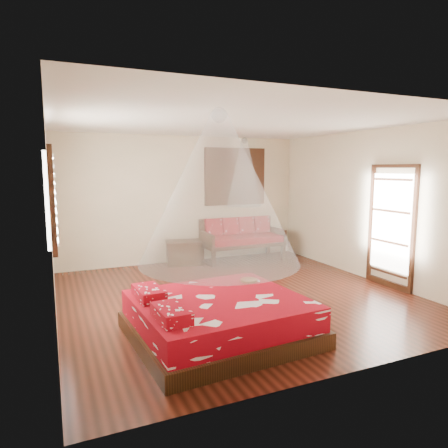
{
  "coord_description": "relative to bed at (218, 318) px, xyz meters",
  "views": [
    {
      "loc": [
        -2.74,
        -5.76,
        2.09
      ],
      "look_at": [
        -0.05,
        0.4,
        1.15
      ],
      "focal_mm": 32.0,
      "sensor_mm": 36.0,
      "label": 1
    }
  ],
  "objects": [
    {
      "name": "storage_chest",
      "position": [
        0.79,
        3.85,
        0.01
      ],
      "size": [
        0.85,
        0.69,
        0.52
      ],
      "rotation": [
        0.0,
        0.0,
        -0.21
      ],
      "color": "black",
      "rests_on": "floor"
    },
    {
      "name": "room",
      "position": [
        0.91,
        1.4,
        1.15
      ],
      "size": [
        5.54,
        5.54,
        2.84
      ],
      "color": "black",
      "rests_on": "ground"
    },
    {
      "name": "wine_tray",
      "position": [
        0.7,
        0.53,
        0.3
      ],
      "size": [
        0.24,
        0.24,
        0.2
      ],
      "rotation": [
        0.0,
        0.0,
        0.23
      ],
      "color": "brown",
      "rests_on": "bed"
    },
    {
      "name": "daybed",
      "position": [
        2.17,
        3.78,
        0.27
      ],
      "size": [
        1.85,
        0.82,
        0.96
      ],
      "color": "black",
      "rests_on": "floor"
    },
    {
      "name": "window_left",
      "position": [
        -1.79,
        1.6,
        1.45
      ],
      "size": [
        0.1,
        1.74,
        1.34
      ],
      "color": "black",
      "rests_on": "wall_left"
    },
    {
      "name": "bed",
      "position": [
        0.0,
        0.0,
        0.0
      ],
      "size": [
        2.2,
        2.02,
        0.64
      ],
      "rotation": [
        0.0,
        0.0,
        0.07
      ],
      "color": "black",
      "rests_on": "floor"
    },
    {
      "name": "glazed_door",
      "position": [
        3.63,
        0.8,
        0.82
      ],
      "size": [
        0.08,
        1.02,
        2.16
      ],
      "color": "black",
      "rests_on": "floor"
    },
    {
      "name": "shutter_panel",
      "position": [
        2.17,
        4.12,
        1.65
      ],
      "size": [
        1.52,
        0.06,
        1.32
      ],
      "color": "black",
      "rests_on": "wall_back"
    },
    {
      "name": "mosquito_net_daybed",
      "position": [
        2.17,
        3.65,
        1.75
      ],
      "size": [
        0.79,
        0.79,
        1.5
      ],
      "primitive_type": "cone",
      "color": "white",
      "rests_on": "ceiling"
    },
    {
      "name": "mosquito_net_main",
      "position": [
        0.02,
        0.0,
        1.6
      ],
      "size": [
        1.94,
        1.94,
        1.8
      ],
      "primitive_type": "cone",
      "color": "white",
      "rests_on": "ceiling"
    }
  ]
}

